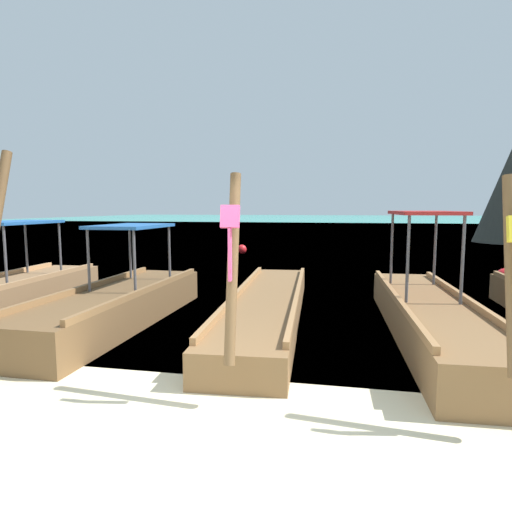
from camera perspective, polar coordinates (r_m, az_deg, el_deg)
ground at (r=4.21m, az=-11.35°, el=-24.54°), size 120.00×120.00×0.00m
sea_water at (r=65.22m, az=10.09°, el=4.37°), size 120.00×120.00×0.00m
longtail_boat_red_ribbon at (r=8.48m, az=-17.78°, el=-6.08°), size 1.33×5.78×2.86m
longtail_boat_pink_ribbon at (r=8.44m, az=1.53°, el=-6.66°), size 1.64×7.34×2.55m
longtail_boat_yellow_ribbon at (r=7.89m, az=21.81°, el=-7.20°), size 1.40×6.47×2.47m
mooring_buoy_near at (r=20.26m, az=-1.86°, el=0.88°), size 0.44×0.44×0.44m
mooring_buoy_far at (r=13.51m, az=29.86°, el=-2.51°), size 0.53×0.53×0.53m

